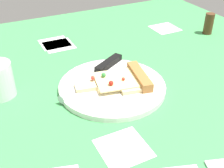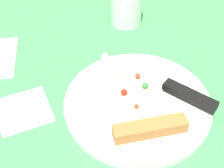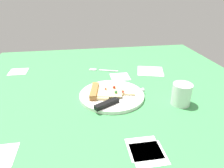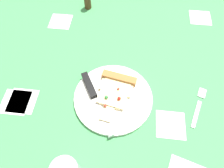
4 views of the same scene
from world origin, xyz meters
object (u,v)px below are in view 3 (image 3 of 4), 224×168
Objects in this scene: plate at (112,95)px; fork at (102,70)px; napkin at (150,71)px; pizza_slice at (105,92)px; knife at (116,100)px; drinking_glass at (181,94)px.

fork is at bearing -88.58° from plate.
plate reaches higher than napkin.
knife is at bearing 37.10° from pizza_slice.
pizza_slice is 7.55cm from knife.
pizza_slice is at bearing -20.04° from drinking_glass.
plate is at bearing -20.92° from drinking_glass.
napkin is at bearing -82.50° from fork.
knife is at bearing -158.71° from fork.
pizza_slice is 27.91cm from fork.
napkin is (-24.15, -23.31, -0.47)cm from plate.
plate is at bearing 44.00° from napkin.
pizza_slice reaches higher than fork.
knife is at bearing 51.71° from napkin.
knife is (-0.78, 6.28, 1.28)cm from plate.
fork is at bearing -11.33° from napkin.
fork is (1.48, -34.57, -1.55)cm from knife.
knife reaches higher than plate.
napkin is (-26.69, -22.82, -1.93)cm from pizza_slice.
knife is 37.75cm from napkin.
napkin is (-24.85, 4.98, -0.20)cm from fork.
drinking_glass reaches higher than fork.
pizza_slice is (2.54, -0.49, 1.46)cm from plate.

